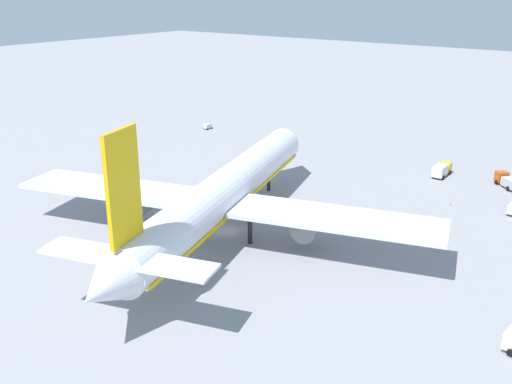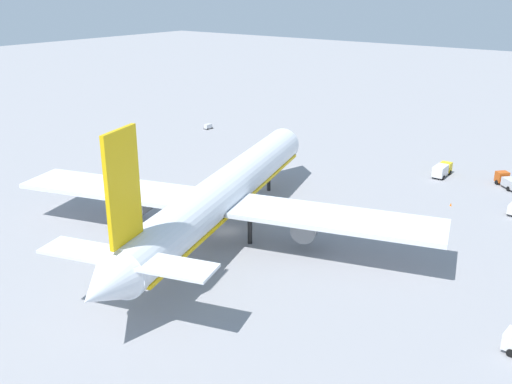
% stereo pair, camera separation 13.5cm
% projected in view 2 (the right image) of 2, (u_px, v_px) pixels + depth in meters
% --- Properties ---
extents(ground_plane, '(600.00, 600.00, 0.00)m').
position_uv_depth(ground_plane, '(226.00, 231.00, 91.58)').
color(ground_plane, gray).
extents(airliner, '(68.96, 66.45, 22.75)m').
position_uv_depth(airliner, '(222.00, 194.00, 88.22)').
color(airliner, silver).
rests_on(airliner, ground).
extents(service_truck_4, '(6.41, 2.57, 2.48)m').
position_uv_depth(service_truck_4, '(442.00, 170.00, 117.27)').
color(service_truck_4, yellow).
rests_on(service_truck_4, ground).
extents(service_truck_5, '(5.65, 5.89, 2.50)m').
position_uv_depth(service_truck_5, '(508.00, 181.00, 110.96)').
color(service_truck_5, '#BF4C14').
rests_on(service_truck_5, ground).
extents(baggage_cart_1, '(2.90, 1.71, 1.33)m').
position_uv_depth(baggage_cart_1, '(208.00, 126.00, 155.96)').
color(baggage_cart_1, gray).
rests_on(baggage_cart_1, ground).
extents(baggage_cart_2, '(2.60, 2.63, 1.36)m').
position_uv_depth(baggage_cart_2, '(289.00, 148.00, 135.26)').
color(baggage_cart_2, '#26598C').
rests_on(baggage_cart_2, ground).
extents(traffic_cone_1, '(0.36, 0.36, 0.55)m').
position_uv_depth(traffic_cone_1, '(451.00, 204.00, 101.91)').
color(traffic_cone_1, orange).
rests_on(traffic_cone_1, ground).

